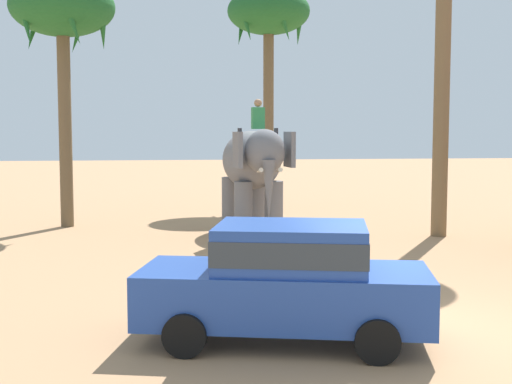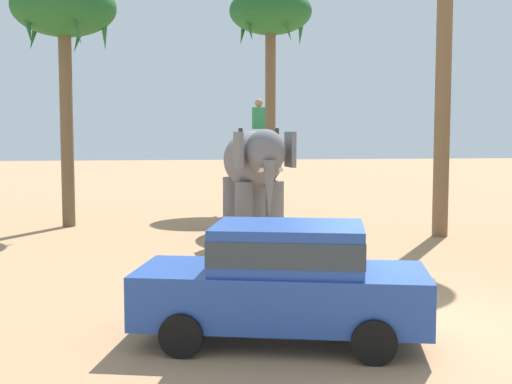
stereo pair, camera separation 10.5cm
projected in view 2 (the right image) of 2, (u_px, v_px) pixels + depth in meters
ground_plane at (402, 327)px, 10.73m from camera, size 120.00×120.00×0.00m
car_sedan_foreground at (284, 278)px, 9.93m from camera, size 4.39×2.62×1.70m
elephant_with_mahout at (254, 166)px, 20.04m from camera, size 1.92×3.95×3.88m
palm_tree_behind_elephant at (271, 18)px, 26.98m from camera, size 3.20×3.20×8.50m
palm_tree_left_of_road at (64, 14)px, 21.35m from camera, size 3.20×3.20×7.68m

